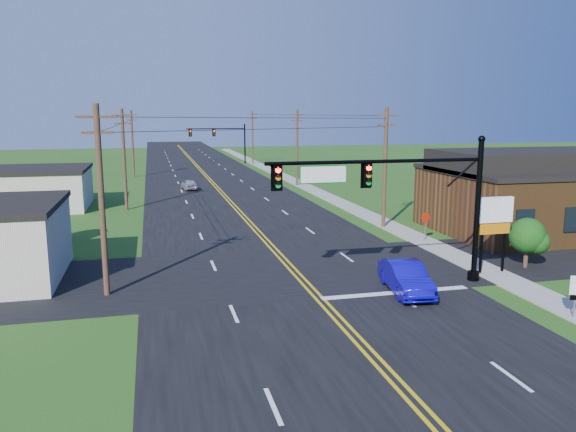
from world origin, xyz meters
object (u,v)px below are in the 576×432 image
object	(u,v)px
blue_car	(406,278)
route_sign	(576,290)
signal_mast_main	(397,193)
stop_sign	(425,221)
signal_mast_far	(220,137)

from	to	relation	value
blue_car	route_sign	world-z (taller)	route_sign
signal_mast_main	route_sign	size ratio (longest dim) A/B	5.16
route_sign	blue_car	bearing A→B (deg)	156.63
blue_car	stop_sign	xyz separation A→B (m)	(6.18, 10.03, 0.68)
signal_mast_main	blue_car	xyz separation A→B (m)	(0.14, -1.05, -4.00)
stop_sign	blue_car	bearing A→B (deg)	-135.29
blue_car	signal_mast_main	bearing A→B (deg)	105.33
signal_mast_main	stop_sign	bearing A→B (deg)	54.83
signal_mast_main	stop_sign	xyz separation A→B (m)	(6.33, 8.98, -3.32)
signal_mast_main	stop_sign	world-z (taller)	signal_mast_main
route_sign	signal_mast_main	bearing A→B (deg)	151.81
signal_mast_main	signal_mast_far	distance (m)	72.00
signal_mast_far	blue_car	bearing A→B (deg)	-89.96
signal_mast_far	signal_mast_main	bearing A→B (deg)	-90.08
signal_mast_main	route_sign	world-z (taller)	signal_mast_main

